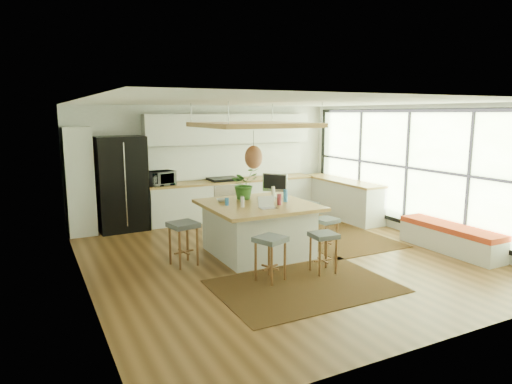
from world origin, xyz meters
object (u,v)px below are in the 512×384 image
stool_left_side (184,244)px  stool_right_back (304,222)px  stool_near_left (270,258)px  laptop (268,202)px  stool_near_right (323,251)px  microwave (161,177)px  monitor (275,184)px  island (258,229)px  island_plant (244,187)px  stool_right_front (326,234)px  fridge (121,188)px

stool_left_side → stool_right_back: bearing=8.3°
stool_near_left → laptop: bearing=63.6°
stool_near_right → microwave: size_ratio=1.12×
stool_right_back → stool_left_side: 2.67m
stool_near_left → monitor: monitor is taller
stool_near_right → island: bearing=108.7°
island_plant → stool_left_side: bearing=-159.7°
stool_left_side → laptop: (1.35, -0.47, 0.70)m
laptop → microwave: bearing=111.0°
island_plant → stool_near_right: bearing=-75.2°
stool_right_front → monitor: size_ratio=1.27×
stool_left_side → island_plant: bearing=20.3°
stool_near_right → stool_left_side: stool_left_side is taller
stool_left_side → monitor: bearing=10.0°
stool_right_back → laptop: size_ratio=2.52×
fridge → island: (1.85, -2.87, -0.46)m
island → laptop: (-0.05, -0.47, 0.58)m
island → stool_right_front: size_ratio=2.87×
stool_left_side → laptop: 1.59m
fridge → island_plant: bearing=-55.3°
stool_right_front → stool_right_back: 0.92m
stool_near_left → microwave: (-0.52, 4.14, 0.77)m
fridge → stool_right_back: size_ratio=2.67×
stool_near_right → laptop: laptop is taller
stool_near_left → stool_near_right: size_ratio=1.06×
island_plant → fridge: bearing=127.6°
stool_right_front → island: bearing=154.9°
laptop → stool_near_right: bearing=-55.1°
stool_near_right → laptop: 1.25m
stool_left_side → laptop: bearing=-19.3°
stool_right_back → monitor: (-0.70, -0.04, 0.83)m
stool_left_side → laptop: size_ratio=2.42×
monitor → microwave: size_ratio=0.87×
microwave → island_plant: bearing=-81.5°
island → stool_right_front: island is taller
stool_near_right → stool_left_side: 2.31m
fridge → island: fridge is taller
stool_near_right → laptop: (-0.51, 0.90, 0.70)m
stool_near_right → laptop: size_ratio=2.15×
fridge → stool_right_front: 4.55m
stool_right_back → island_plant: (-1.28, 0.12, 0.80)m
island → stool_near_right: bearing=-71.3°
stool_right_front → stool_left_side: bearing=168.2°
stool_near_right → stool_right_back: (0.78, 1.75, 0.00)m
stool_right_front → stool_left_side: 2.57m
laptop → island_plant: bearing=94.2°
island → stool_near_right: 1.45m
stool_near_right → stool_right_front: stool_near_right is taller
laptop → microwave: (-0.94, 3.30, 0.07)m
stool_near_left → microwave: bearing=97.2°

